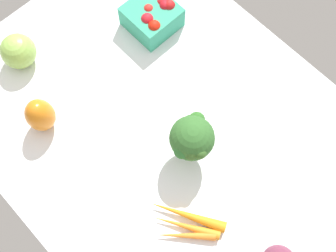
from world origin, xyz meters
The scene contains 6 objects.
tablecloth centered at (0.00, 0.00, 1.00)cm, with size 104.00×76.00×2.00cm, color white.
carrot_bunch centered at (-18.86, 12.43, 3.14)cm, with size 16.75×13.77×2.51cm.
bell_pepper_orange centered at (21.09, 20.09, 7.12)cm, with size 6.66×6.66×10.23cm, color orange.
berry_basket centered at (23.79, -17.29, 5.70)cm, with size 12.00×12.00×7.73cm.
broccoli_head centered at (-7.46, -0.24, 10.73)cm, with size 10.00×10.84×13.84cm.
heirloom_tomato_green centered at (38.64, 13.61, 6.32)cm, with size 8.63×8.63×8.63cm, color #91BF52.
Camera 1 is at (-26.20, 24.90, 98.51)cm, focal length 46.46 mm.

